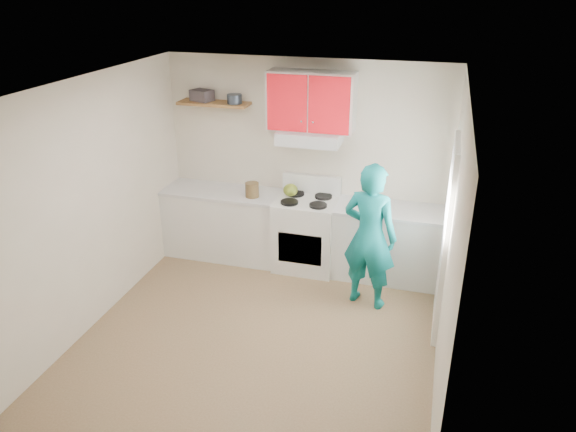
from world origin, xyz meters
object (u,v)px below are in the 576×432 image
(stove, at_px, (306,234))
(kettle, at_px, (290,190))
(tin, at_px, (234,99))
(person, at_px, (370,236))
(crock, at_px, (252,191))

(stove, bearing_deg, kettle, 158.44)
(tin, relative_size, person, 0.11)
(tin, bearing_deg, kettle, -5.19)
(person, bearing_deg, kettle, -20.11)
(stove, bearing_deg, person, -36.50)
(stove, relative_size, kettle, 4.92)
(crock, height_order, person, person)
(crock, distance_m, person, 1.68)
(stove, xyz_separation_m, crock, (-0.69, -0.07, 0.54))
(stove, relative_size, person, 0.54)
(tin, distance_m, person, 2.37)
(tin, bearing_deg, crock, -39.50)
(stove, height_order, crock, crock)
(person, bearing_deg, tin, -10.07)
(tin, relative_size, kettle, 0.99)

